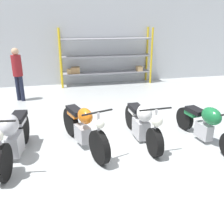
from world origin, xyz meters
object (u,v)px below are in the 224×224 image
object	(u,v)px
motorcycle_silver	(13,136)
person_browsing	(17,70)
motorcycle_white	(142,123)
shelving_rack	(104,58)
motorcycle_green	(207,124)
motorcycle_orange	(83,128)

from	to	relation	value
motorcycle_silver	person_browsing	world-z (taller)	person_browsing
motorcycle_silver	motorcycle_white	bearing A→B (deg)	102.18
shelving_rack	motorcycle_green	world-z (taller)	shelving_rack
motorcycle_orange	person_browsing	world-z (taller)	person_browsing
motorcycle_green	person_browsing	distance (m)	6.13
motorcycle_silver	motorcycle_green	world-z (taller)	motorcycle_silver
motorcycle_green	motorcycle_white	bearing A→B (deg)	-115.09
motorcycle_green	shelving_rack	bearing A→B (deg)	-176.15
motorcycle_orange	motorcycle_white	distance (m)	1.34
person_browsing	motorcycle_orange	bearing A→B (deg)	59.79
motorcycle_white	motorcycle_green	world-z (taller)	motorcycle_white
motorcycle_silver	motorcycle_white	distance (m)	2.73
motorcycle_silver	person_browsing	xyz separation A→B (m)	(-0.32, 3.99, 0.56)
motorcycle_silver	shelving_rack	bearing A→B (deg)	160.38
motorcycle_silver	motorcycle_green	xyz separation A→B (m)	(4.09, -0.23, -0.03)
shelving_rack	motorcycle_silver	size ratio (longest dim) A/B	1.89
shelving_rack	motorcycle_orange	world-z (taller)	shelving_rack
motorcycle_orange	motorcycle_silver	bearing A→B (deg)	-100.40
motorcycle_white	person_browsing	bearing A→B (deg)	-143.13
motorcycle_white	motorcycle_silver	bearing A→B (deg)	-87.57
motorcycle_silver	motorcycle_green	size ratio (longest dim) A/B	0.97
motorcycle_silver	motorcycle_orange	world-z (taller)	motorcycle_silver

